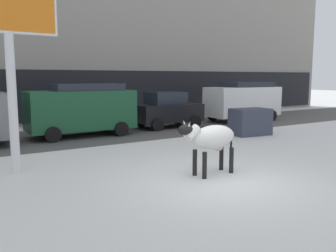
{
  "coord_description": "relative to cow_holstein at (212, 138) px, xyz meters",
  "views": [
    {
      "loc": [
        -5.85,
        -6.74,
        2.61
      ],
      "look_at": [
        0.17,
        2.58,
        1.1
      ],
      "focal_mm": 38.52,
      "sensor_mm": 36.0,
      "label": 1
    }
  ],
  "objects": [
    {
      "name": "car_darkgreen_van",
      "position": [
        -0.73,
        8.09,
        0.24
      ],
      "size": [
        4.63,
        2.18,
        2.32
      ],
      "color": "#194C2D",
      "rests_on": "ground"
    },
    {
      "name": "billboard",
      "position": [
        -4.4,
        3.03,
        3.31
      ],
      "size": [
        2.52,
        0.26,
        5.56
      ],
      "color": "silver",
      "rests_on": "ground"
    },
    {
      "name": "cow_holstein",
      "position": [
        0.0,
        0.0,
        0.0
      ],
      "size": [
        1.91,
        0.67,
        1.54
      ],
      "color": "silver",
      "rests_on": "ground"
    },
    {
      "name": "car_black_hatchback",
      "position": [
        3.95,
        8.36,
        -0.07
      ],
      "size": [
        3.53,
        1.97,
        1.86
      ],
      "color": "black",
      "rests_on": "ground"
    },
    {
      "name": "ground_plane",
      "position": [
        -0.28,
        -0.6,
        -1.0
      ],
      "size": [
        120.0,
        120.0,
        0.0
      ],
      "primitive_type": "plane",
      "color": "white"
    },
    {
      "name": "car_white_van",
      "position": [
        9.32,
        8.32,
        0.24
      ],
      "size": [
        4.63,
        2.18,
        2.32
      ],
      "color": "white",
      "rests_on": "ground"
    },
    {
      "name": "road_strip",
      "position": [
        -0.28,
        8.2,
        -1.0
      ],
      "size": [
        60.0,
        5.6,
        0.01
      ],
      "primitive_type": "cube",
      "color": "#514F4C",
      "rests_on": "ground"
    },
    {
      "name": "dumpster",
      "position": [
        5.78,
        4.24,
        -0.4
      ],
      "size": [
        1.84,
        1.33,
        1.2
      ],
      "primitive_type": "cube",
      "rotation": [
        0.0,
        0.0,
        -0.14
      ],
      "color": "#383D4C",
      "rests_on": "ground"
    },
    {
      "name": "building_facade",
      "position": [
        -0.28,
        15.55,
        5.48
      ],
      "size": [
        44.0,
        6.1,
        13.0
      ],
      "color": "gray",
      "rests_on": "ground"
    },
    {
      "name": "pedestrian_by_cars",
      "position": [
        9.41,
        11.12,
        -0.12
      ],
      "size": [
        0.36,
        0.24,
        1.73
      ],
      "color": "#282833",
      "rests_on": "ground"
    }
  ]
}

